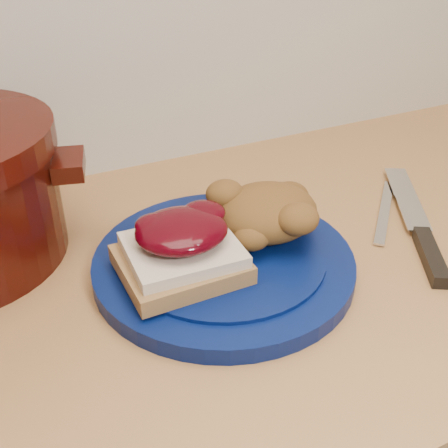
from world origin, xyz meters
name	(u,v)px	position (x,y,z in m)	size (l,w,h in m)	color
plate	(224,263)	(-0.05, 1.49, 0.91)	(0.30, 0.30, 0.02)	#051248
sandwich	(181,248)	(-0.10, 1.48, 0.95)	(0.13, 0.11, 0.06)	olive
stuffing_mound	(267,212)	(0.02, 1.50, 0.96)	(0.12, 0.11, 0.06)	brown
chef_knife	(423,238)	(0.20, 1.43, 0.91)	(0.16, 0.26, 0.02)	black
butter_knife	(385,211)	(0.21, 1.51, 0.90)	(0.17, 0.01, 0.00)	silver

